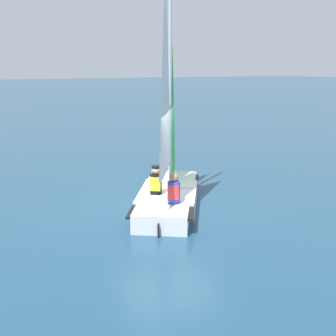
{
  "coord_description": "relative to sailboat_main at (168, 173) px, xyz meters",
  "views": [
    {
      "loc": [
        -5.14,
        -9.17,
        3.56
      ],
      "look_at": [
        0.0,
        0.0,
        1.04
      ],
      "focal_mm": 45.0,
      "sensor_mm": 36.0,
      "label": 1
    }
  ],
  "objects": [
    {
      "name": "ground_plane",
      "position": [
        0.02,
        0.03,
        -0.92
      ],
      "size": [
        260.0,
        260.0,
        0.0
      ],
      "primitive_type": "plane",
      "color": "navy"
    },
    {
      "name": "sailboat_main",
      "position": [
        0.0,
        0.0,
        0.0
      ],
      "size": [
        3.44,
        4.03,
        6.17
      ],
      "rotation": [
        0.0,
        0.0,
        0.96
      ],
      "color": "silver",
      "rests_on": "ground_plane"
    },
    {
      "name": "sailor_helm",
      "position": [
        -0.39,
        -0.07,
        -0.29
      ],
      "size": [
        0.42,
        0.43,
        1.16
      ],
      "rotation": [
        0.0,
        0.0,
        0.96
      ],
      "color": "black",
      "rests_on": "ground_plane"
    },
    {
      "name": "sailor_crew",
      "position": [
        -0.36,
        -0.92,
        -0.3
      ],
      "size": [
        0.42,
        0.43,
        1.16
      ],
      "rotation": [
        0.0,
        0.0,
        0.96
      ],
      "color": "black",
      "rests_on": "ground_plane"
    }
  ]
}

